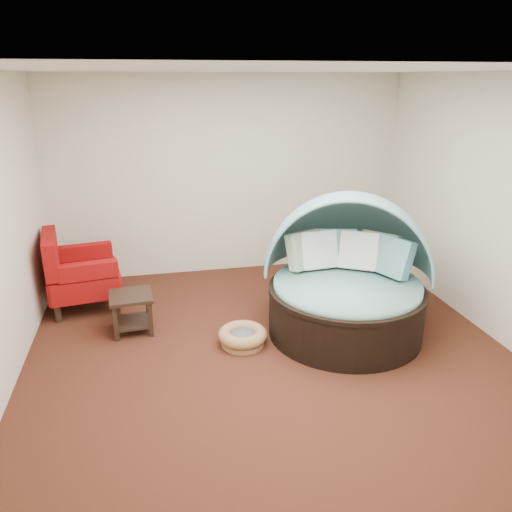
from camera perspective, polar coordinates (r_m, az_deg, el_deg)
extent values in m
plane|color=#482014|center=(5.38, 1.59, -10.84)|extent=(5.00, 5.00, 0.00)
plane|color=beige|center=(7.21, -3.13, 9.05)|extent=(5.00, 0.00, 5.00)
plane|color=beige|center=(2.65, 15.20, -11.35)|extent=(5.00, 0.00, 5.00)
plane|color=beige|center=(5.93, 25.98, 4.71)|extent=(0.00, 5.00, 5.00)
plane|color=white|center=(4.63, 1.94, 20.52)|extent=(5.00, 5.00, 0.00)
cylinder|color=black|center=(5.70, 10.14, -6.31)|extent=(2.22, 2.22, 0.52)
cylinder|color=black|center=(5.59, 10.31, -3.74)|extent=(2.24, 2.24, 0.05)
cylinder|color=#7EB5B0|center=(5.57, 10.34, -3.38)|extent=(2.09, 2.09, 0.11)
cube|color=#33623A|center=(5.76, 5.60, 0.67)|extent=(0.50, 0.40, 0.45)
cube|color=white|center=(5.79, 7.13, 0.70)|extent=(0.46, 0.28, 0.45)
cube|color=#63A1AB|center=(5.91, 9.31, 0.97)|extent=(0.48, 0.34, 0.45)
cube|color=white|center=(5.85, 11.68, 0.63)|extent=(0.50, 0.44, 0.45)
cube|color=#33623A|center=(5.87, 13.81, 0.54)|extent=(0.47, 0.49, 0.45)
cube|color=#63A1AB|center=(5.73, 15.44, -0.11)|extent=(0.40, 0.50, 0.45)
cylinder|color=#976E44|center=(5.50, -1.53, -9.80)|extent=(0.52, 0.52, 0.05)
torus|color=#976E44|center=(5.45, -1.54, -8.98)|extent=(0.59, 0.59, 0.14)
cylinder|color=#5D585C|center=(5.46, -1.53, -9.14)|extent=(0.35, 0.35, 0.08)
cylinder|color=black|center=(6.38, -21.69, -6.15)|extent=(0.09, 0.09, 0.20)
cylinder|color=black|center=(7.00, -21.72, -3.84)|extent=(0.09, 0.09, 0.20)
cylinder|color=black|center=(6.38, -15.61, -5.41)|extent=(0.09, 0.09, 0.20)
cylinder|color=black|center=(7.00, -16.20, -3.17)|extent=(0.09, 0.09, 0.20)
cube|color=maroon|center=(6.59, -19.04, -2.62)|extent=(0.96, 0.96, 0.29)
cube|color=maroon|center=(6.46, -22.42, 0.26)|extent=(0.28, 0.86, 0.50)
cube|color=maroon|center=(6.16, -18.61, -1.63)|extent=(0.69, 0.23, 0.20)
cube|color=maroon|center=(6.84, -18.95, 0.45)|extent=(0.69, 0.23, 0.20)
cube|color=black|center=(5.76, -14.13, -4.47)|extent=(0.50, 0.50, 0.04)
cube|color=black|center=(5.90, -13.87, -7.29)|extent=(0.44, 0.44, 0.03)
cube|color=black|center=(5.69, -15.74, -7.46)|extent=(0.05, 0.05, 0.41)
cube|color=black|center=(6.03, -15.81, -5.87)|extent=(0.05, 0.05, 0.41)
cube|color=black|center=(5.69, -11.96, -7.10)|extent=(0.05, 0.05, 0.41)
cube|color=black|center=(6.03, -12.25, -5.54)|extent=(0.05, 0.05, 0.41)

